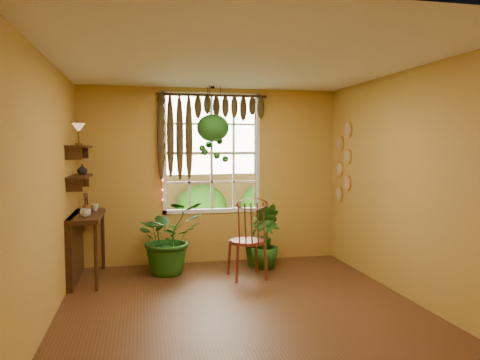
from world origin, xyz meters
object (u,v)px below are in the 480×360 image
object	(u,v)px
potted_plant_left	(169,237)
potted_plant_mid	(261,234)
counter_ledge	(79,240)
hanging_basket	(213,132)
windsor_chair	(248,251)

from	to	relation	value
potted_plant_left	potted_plant_mid	distance (m)	1.39
counter_ledge	hanging_basket	size ratio (longest dim) A/B	1.04
potted_plant_left	hanging_basket	bearing A→B (deg)	26.43
counter_ledge	hanging_basket	bearing A→B (deg)	12.77
potted_plant_mid	potted_plant_left	bearing A→B (deg)	-174.20
potted_plant_mid	hanging_basket	xyz separation A→B (m)	(-0.69, 0.20, 1.55)
windsor_chair	potted_plant_mid	distance (m)	0.71
counter_ledge	potted_plant_left	world-z (taller)	potted_plant_left
windsor_chair	potted_plant_mid	bearing A→B (deg)	56.29
counter_ledge	windsor_chair	distance (m)	2.29
counter_ledge	windsor_chair	size ratio (longest dim) A/B	0.94
windsor_chair	hanging_basket	xyz separation A→B (m)	(-0.35, 0.81, 1.65)
potted_plant_left	potted_plant_mid	world-z (taller)	potted_plant_left
windsor_chair	hanging_basket	bearing A→B (deg)	108.95
counter_ledge	potted_plant_mid	bearing A→B (deg)	5.06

